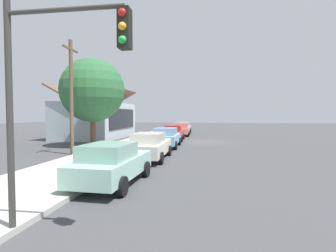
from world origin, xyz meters
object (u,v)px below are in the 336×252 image
at_px(utility_pole_wooden, 71,95).
at_px(fire_hydrant_red, 140,144).
at_px(car_seafoam, 112,163).
at_px(car_silver, 184,127).
at_px(car_skyblue, 166,137).
at_px(car_ivory, 150,146).
at_px(car_coral, 181,129).
at_px(shade_tree, 92,90).
at_px(car_cherry, 174,133).
at_px(traffic_light_main, 54,74).

xyz_separation_m(utility_pole_wooden, fire_hydrant_red, (2.22, -4.00, -3.43)).
distance_m(car_seafoam, car_silver, 28.47).
distance_m(car_skyblue, fire_hydrant_red, 2.99).
relative_size(car_seafoam, car_skyblue, 0.92).
distance_m(car_ivory, car_coral, 17.46).
xyz_separation_m(car_coral, shade_tree, (-11.71, 6.27, 3.85)).
xyz_separation_m(car_cherry, traffic_light_main, (-21.25, -0.24, 2.68)).
bearing_deg(car_skyblue, fire_hydrant_red, 148.31).
bearing_deg(car_cherry, car_skyblue, 179.70).
xyz_separation_m(car_silver, shade_tree, (-17.07, 6.06, 3.85)).
distance_m(car_ivory, utility_pole_wooden, 6.42).
height_order(car_coral, utility_pole_wooden, utility_pole_wooden).
distance_m(car_silver, fire_hydrant_red, 19.57).
xyz_separation_m(car_ivory, shade_tree, (5.75, 6.18, 3.85)).
bearing_deg(car_skyblue, car_silver, 0.23).
bearing_deg(car_seafoam, traffic_light_main, -172.46).
height_order(car_cherry, fire_hydrant_red, car_cherry).
distance_m(car_ivory, car_skyblue, 5.85).
bearing_deg(utility_pole_wooden, car_coral, -18.89).
distance_m(car_ivory, car_silver, 22.83).
relative_size(car_seafoam, utility_pole_wooden, 0.60).
height_order(car_seafoam, car_cherry, same).
xyz_separation_m(car_skyblue, car_cherry, (5.52, 0.12, -0.00)).
relative_size(car_skyblue, car_coral, 1.06).
height_order(car_cherry, car_coral, same).
xyz_separation_m(car_ivory, car_coral, (17.46, -0.10, -0.00)).
xyz_separation_m(car_cherry, utility_pole_wooden, (-10.28, 5.42, 3.11)).
relative_size(car_silver, shade_tree, 0.67).
xyz_separation_m(car_seafoam, car_ivory, (5.65, -0.19, 0.00)).
bearing_deg(car_ivory, fire_hydrant_red, 24.44).
height_order(car_cherry, utility_pole_wooden, utility_pole_wooden).
distance_m(car_seafoam, utility_pole_wooden, 9.13).
bearing_deg(utility_pole_wooden, car_cherry, -27.81).
distance_m(car_seafoam, car_coral, 23.11).
height_order(car_seafoam, car_skyblue, same).
bearing_deg(shade_tree, fire_hydrant_red, -117.57).
bearing_deg(utility_pole_wooden, car_silver, -13.91).
xyz_separation_m(shade_tree, traffic_light_main, (-15.64, -6.33, -1.17)).
bearing_deg(car_ivory, car_cherry, 0.44).
relative_size(car_seafoam, car_silver, 0.91).
bearing_deg(car_silver, car_coral, -176.63).
relative_size(traffic_light_main, utility_pole_wooden, 0.69).
distance_m(car_seafoam, car_ivory, 5.65).
bearing_deg(car_coral, traffic_light_main, 179.38).
xyz_separation_m(car_coral, traffic_light_main, (-27.34, -0.06, 2.68)).
relative_size(car_skyblue, car_silver, 0.98).
distance_m(car_coral, utility_pole_wooden, 17.58).
bearing_deg(car_ivory, shade_tree, 47.07).
xyz_separation_m(car_ivory, utility_pole_wooden, (1.09, 5.50, 3.11)).
distance_m(car_seafoam, shade_tree, 13.44).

